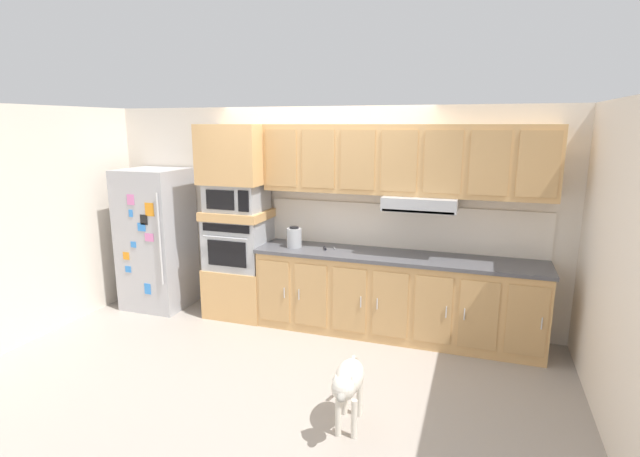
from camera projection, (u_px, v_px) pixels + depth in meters
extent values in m
plane|color=#9E9389|center=(291.00, 351.00, 5.00)|extent=(9.60, 9.60, 0.00)
cube|color=silver|center=(324.00, 214.00, 5.77)|extent=(6.20, 0.12, 2.50)
cube|color=silver|center=(67.00, 216.00, 5.62)|extent=(0.12, 7.10, 2.50)
cube|color=white|center=(613.00, 258.00, 3.86)|extent=(0.12, 7.10, 2.50)
cube|color=#ADADB2|center=(157.00, 239.00, 6.11)|extent=(0.76, 0.70, 1.76)
cylinder|color=silver|center=(160.00, 239.00, 5.64)|extent=(0.02, 0.02, 1.10)
cube|color=black|center=(144.00, 220.00, 5.67)|extent=(0.10, 0.01, 0.12)
cube|color=#337FDB|center=(133.00, 245.00, 5.80)|extent=(0.07, 0.01, 0.07)
cube|color=orange|center=(149.00, 210.00, 5.62)|extent=(0.12, 0.01, 0.16)
cube|color=pink|center=(149.00, 237.00, 5.70)|extent=(0.12, 0.01, 0.10)
cube|color=#337FDB|center=(128.00, 269.00, 5.90)|extent=(0.08, 0.01, 0.08)
cube|color=#337FDB|center=(148.00, 289.00, 5.86)|extent=(0.09, 0.01, 0.13)
cube|color=orange|center=(126.00, 256.00, 5.87)|extent=(0.09, 0.01, 0.09)
cube|color=pink|center=(130.00, 200.00, 5.68)|extent=(0.10, 0.01, 0.13)
cube|color=#337FDB|center=(141.00, 227.00, 5.71)|extent=(0.11, 0.01, 0.10)
cube|color=#337FDB|center=(131.00, 213.00, 5.72)|extent=(0.05, 0.01, 0.09)
cube|color=tan|center=(240.00, 290.00, 5.94)|extent=(0.74, 0.62, 0.60)
cube|color=#A8AAAF|center=(239.00, 243.00, 5.81)|extent=(0.70, 0.58, 0.60)
cube|color=black|center=(227.00, 254.00, 5.55)|extent=(0.49, 0.01, 0.30)
cube|color=black|center=(226.00, 228.00, 5.49)|extent=(0.59, 0.01, 0.09)
cylinder|color=#A8AAAF|center=(225.00, 238.00, 5.49)|extent=(0.56, 0.02, 0.02)
cube|color=tan|center=(238.00, 214.00, 5.74)|extent=(0.74, 0.62, 0.10)
cube|color=#A8AAAF|center=(237.00, 197.00, 5.69)|extent=(0.64, 0.53, 0.32)
cube|color=black|center=(220.00, 200.00, 5.46)|extent=(0.35, 0.01, 0.22)
cube|color=black|center=(243.00, 201.00, 5.37)|extent=(0.13, 0.01, 0.24)
cube|color=tan|center=(235.00, 154.00, 5.59)|extent=(0.74, 0.62, 0.68)
cube|color=tan|center=(395.00, 297.00, 5.31)|extent=(3.08, 0.60, 0.88)
cube|color=tan|center=(274.00, 291.00, 5.44)|extent=(0.37, 0.01, 0.70)
cylinder|color=#BCBCC1|center=(284.00, 293.00, 5.38)|extent=(0.01, 0.01, 0.12)
cube|color=tan|center=(311.00, 295.00, 5.30)|extent=(0.37, 0.01, 0.70)
cylinder|color=#BCBCC1|center=(299.00, 295.00, 5.33)|extent=(0.01, 0.01, 0.12)
cube|color=tan|center=(349.00, 300.00, 5.16)|extent=(0.37, 0.01, 0.70)
cylinder|color=#BCBCC1|center=(361.00, 302.00, 5.11)|extent=(0.01, 0.01, 0.12)
cube|color=tan|center=(390.00, 305.00, 5.02)|extent=(0.37, 0.01, 0.70)
cylinder|color=#BCBCC1|center=(377.00, 304.00, 5.05)|extent=(0.01, 0.01, 0.12)
cube|color=tan|center=(433.00, 310.00, 4.88)|extent=(0.37, 0.01, 0.70)
cylinder|color=#BCBCC1|center=(446.00, 312.00, 4.83)|extent=(0.01, 0.01, 0.12)
cube|color=tan|center=(478.00, 315.00, 4.75)|extent=(0.37, 0.01, 0.70)
cylinder|color=#BCBCC1|center=(464.00, 314.00, 4.77)|extent=(0.01, 0.01, 0.12)
cube|color=tan|center=(527.00, 321.00, 4.61)|extent=(0.37, 0.01, 0.70)
cylinder|color=#BCBCC1|center=(542.00, 324.00, 4.55)|extent=(0.01, 0.01, 0.12)
cube|color=#4C4C51|center=(396.00, 256.00, 5.21)|extent=(3.12, 0.64, 0.04)
cube|color=white|center=(402.00, 227.00, 5.42)|extent=(3.12, 0.02, 0.50)
cube|color=tan|center=(402.00, 160.00, 5.11)|extent=(3.08, 0.34, 0.74)
cube|color=#A8AAAF|center=(421.00, 203.00, 5.07)|extent=(0.76, 0.48, 0.14)
cube|color=black|center=(418.00, 211.00, 4.88)|extent=(0.72, 0.04, 0.02)
cube|color=tan|center=(281.00, 158.00, 5.37)|extent=(0.37, 0.01, 0.63)
cube|color=tan|center=(318.00, 159.00, 5.23)|extent=(0.37, 0.01, 0.63)
cube|color=tan|center=(357.00, 160.00, 5.09)|extent=(0.37, 0.01, 0.63)
cube|color=tan|center=(399.00, 161.00, 4.95)|extent=(0.37, 0.01, 0.63)
cube|color=tan|center=(443.00, 162.00, 4.81)|extent=(0.37, 0.01, 0.63)
cube|color=tan|center=(489.00, 163.00, 4.67)|extent=(0.37, 0.01, 0.63)
cube|color=tan|center=(539.00, 164.00, 4.54)|extent=(0.37, 0.01, 0.63)
cylinder|color=black|center=(325.00, 248.00, 5.43)|extent=(0.07, 0.10, 0.03)
cylinder|color=silver|center=(335.00, 248.00, 5.44)|extent=(0.06, 0.11, 0.01)
cylinder|color=#A8AAAF|center=(294.00, 238.00, 5.51)|extent=(0.17, 0.17, 0.22)
cylinder|color=black|center=(294.00, 228.00, 5.48)|extent=(0.10, 0.10, 0.02)
ellipsoid|color=beige|center=(350.00, 376.00, 3.68)|extent=(0.26, 0.43, 0.22)
sphere|color=beige|center=(343.00, 388.00, 3.40)|extent=(0.17, 0.17, 0.17)
ellipsoid|color=gray|center=(341.00, 397.00, 3.32)|extent=(0.08, 0.10, 0.06)
cone|color=beige|center=(352.00, 379.00, 3.38)|extent=(0.05, 0.05, 0.05)
cone|color=beige|center=(335.00, 377.00, 3.40)|extent=(0.05, 0.05, 0.05)
cylinder|color=beige|center=(355.00, 358.00, 3.92)|extent=(0.04, 0.13, 0.10)
cylinder|color=beige|center=(354.00, 419.00, 3.58)|extent=(0.05, 0.05, 0.31)
cylinder|color=beige|center=(338.00, 417.00, 3.61)|extent=(0.05, 0.05, 0.31)
cylinder|color=beige|center=(360.00, 398.00, 3.85)|extent=(0.05, 0.05, 0.31)
cylinder|color=beige|center=(345.00, 397.00, 3.88)|extent=(0.05, 0.05, 0.31)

